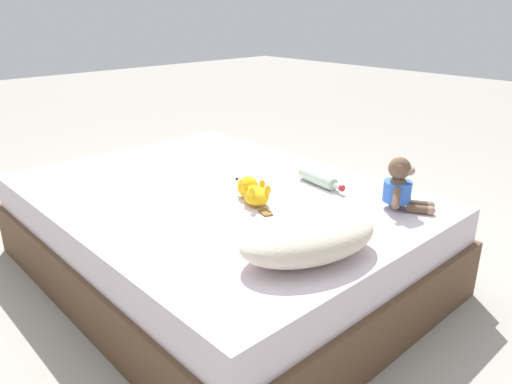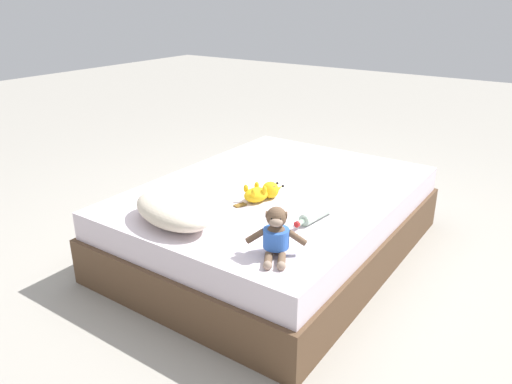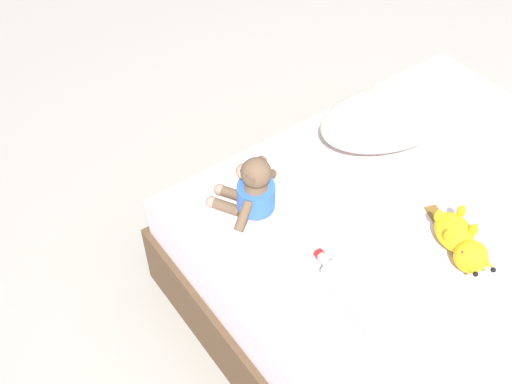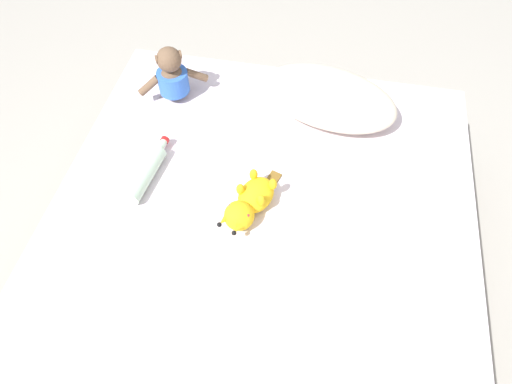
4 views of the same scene
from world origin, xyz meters
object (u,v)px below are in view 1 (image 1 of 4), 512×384
object	(u,v)px
pillow	(309,237)
plush_monkey	(400,188)
plush_yellow_creature	(252,191)
bed	(218,233)
glass_bottle	(319,179)

from	to	relation	value
pillow	plush_monkey	xyz separation A→B (m)	(-0.62, -0.02, 0.02)
pillow	plush_yellow_creature	world-z (taller)	pillow
bed	pillow	world-z (taller)	pillow
plush_monkey	glass_bottle	xyz separation A→B (m)	(0.03, -0.43, -0.06)
bed	pillow	size ratio (longest dim) A/B	3.34
plush_yellow_creature	plush_monkey	bearing A→B (deg)	129.65
glass_bottle	plush_yellow_creature	bearing A→B (deg)	-9.65
pillow	bed	bearing A→B (deg)	-102.85
plush_monkey	glass_bottle	size ratio (longest dim) A/B	0.91
plush_yellow_creature	glass_bottle	size ratio (longest dim) A/B	1.11
plush_yellow_creature	glass_bottle	xyz separation A→B (m)	(-0.39, 0.07, -0.02)
plush_yellow_creature	glass_bottle	bearing A→B (deg)	170.35
plush_yellow_creature	bed	bearing A→B (deg)	-79.07
pillow	glass_bottle	size ratio (longest dim) A/B	2.04
plush_yellow_creature	glass_bottle	distance (m)	0.39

